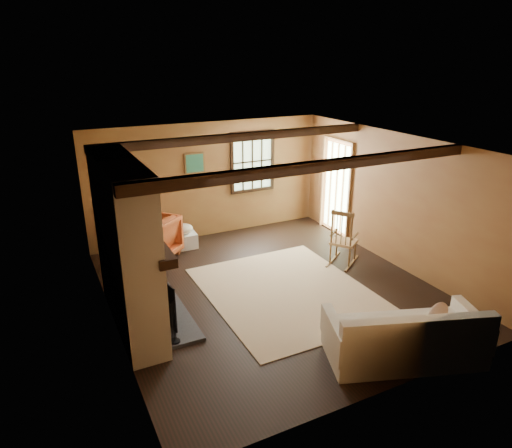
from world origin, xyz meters
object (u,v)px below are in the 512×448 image
sofa (406,340)px  laundry_basket (184,241)px  fireplace (128,253)px  armchair (150,238)px  rocking_chair (343,241)px

sofa → laundry_basket: (-1.40, 4.69, -0.13)m
fireplace → laundry_basket: bearing=57.3°
sofa → laundry_basket: 4.90m
fireplace → armchair: (0.77, 2.09, -0.69)m
fireplace → rocking_chair: fireplace is taller
laundry_basket → armchair: 0.78m
rocking_chair → armchair: size_ratio=1.17×
fireplace → rocking_chair: (3.89, 0.31, -0.66)m
fireplace → sofa: 3.83m
rocking_chair → laundry_basket: rocking_chair is taller
fireplace → armchair: bearing=69.7°
fireplace → armchair: size_ratio=2.64×
fireplace → sofa: size_ratio=1.13×
rocking_chair → laundry_basket: 3.15m
rocking_chair → laundry_basket: bearing=14.5°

